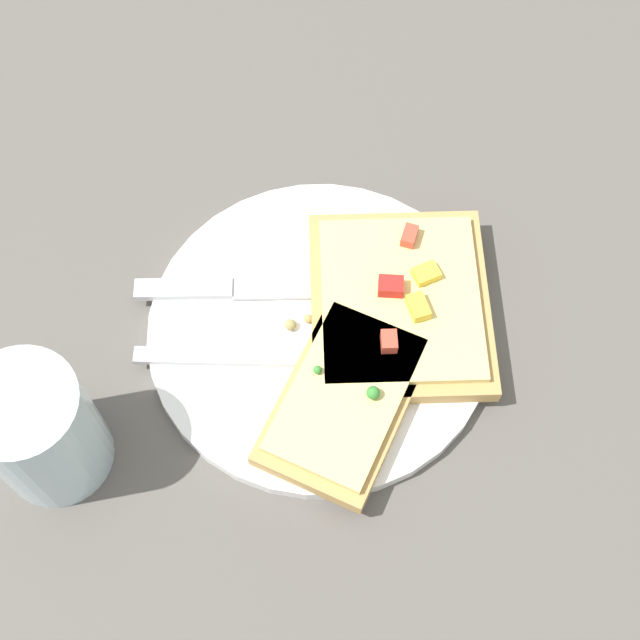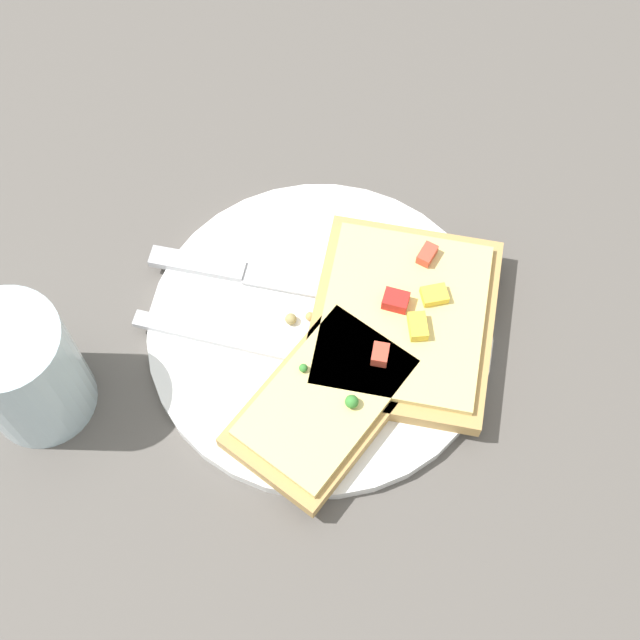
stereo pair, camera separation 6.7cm
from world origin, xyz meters
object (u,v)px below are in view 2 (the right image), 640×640
at_px(plate, 320,329).
at_px(knife, 254,275).
at_px(pizza_slice_main, 403,318).
at_px(pizza_slice_corner, 327,401).
at_px(drinking_glass, 24,371).
at_px(fork, 286,352).

bearing_deg(plate, knife, -91.10).
bearing_deg(knife, pizza_slice_main, -8.59).
bearing_deg(pizza_slice_corner, plate, 41.52).
distance_m(knife, pizza_slice_corner, 0.12).
bearing_deg(knife, drinking_glass, -135.55).
distance_m(plate, fork, 0.04).
bearing_deg(pizza_slice_main, plate, -77.69).
bearing_deg(drinking_glass, knife, 162.03).
bearing_deg(fork, pizza_slice_main, 29.67).
bearing_deg(pizza_slice_corner, drinking_glass, 124.69).
xyz_separation_m(plate, pizza_slice_corner, (0.05, 0.04, 0.02)).
distance_m(fork, drinking_glass, 0.19).
height_order(pizza_slice_main, pizza_slice_corner, same).
xyz_separation_m(plate, fork, (0.03, -0.00, 0.01)).
bearing_deg(knife, pizza_slice_corner, -50.98).
relative_size(plate, pizza_slice_main, 1.30).
bearing_deg(pizza_slice_main, drinking_glass, -67.09).
height_order(fork, drinking_glass, drinking_glass).
height_order(knife, pizza_slice_corner, pizza_slice_corner).
distance_m(plate, pizza_slice_corner, 0.07).
xyz_separation_m(fork, drinking_glass, (0.14, -0.12, 0.04)).
xyz_separation_m(plate, knife, (-0.00, -0.07, 0.01)).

